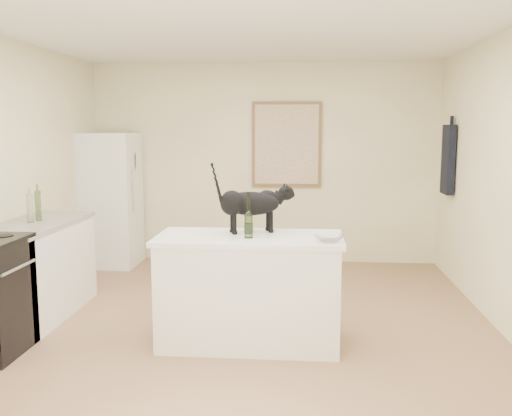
# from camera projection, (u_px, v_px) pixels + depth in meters

# --- Properties ---
(floor) EXTENTS (5.50, 5.50, 0.00)m
(floor) POSITION_uv_depth(u_px,v_px,m) (240.00, 333.00, 4.87)
(floor) COLOR #926C4E
(floor) RESTS_ON ground
(ceiling) EXTENTS (5.50, 5.50, 0.00)m
(ceiling) POSITION_uv_depth(u_px,v_px,m) (239.00, 22.00, 4.51)
(ceiling) COLOR white
(ceiling) RESTS_ON ground
(wall_back) EXTENTS (4.50, 0.00, 4.50)m
(wall_back) POSITION_uv_depth(u_px,v_px,m) (264.00, 163.00, 7.40)
(wall_back) COLOR #F8F0C0
(wall_back) RESTS_ON ground
(wall_front) EXTENTS (4.50, 0.00, 4.50)m
(wall_front) POSITION_uv_depth(u_px,v_px,m) (150.00, 260.00, 1.98)
(wall_front) COLOR #F8F0C0
(wall_front) RESTS_ON ground
(island_base) EXTENTS (1.44, 0.67, 0.86)m
(island_base) POSITION_uv_depth(u_px,v_px,m) (249.00, 292.00, 4.61)
(island_base) COLOR white
(island_base) RESTS_ON floor
(island_top) EXTENTS (1.50, 0.70, 0.04)m
(island_top) POSITION_uv_depth(u_px,v_px,m) (249.00, 238.00, 4.54)
(island_top) COLOR white
(island_top) RESTS_ON island_base
(left_cabinets) EXTENTS (0.60, 1.40, 0.86)m
(left_cabinets) POSITION_uv_depth(u_px,v_px,m) (37.00, 271.00, 5.27)
(left_cabinets) COLOR white
(left_cabinets) RESTS_ON floor
(left_countertop) EXTENTS (0.62, 1.44, 0.04)m
(left_countertop) POSITION_uv_depth(u_px,v_px,m) (34.00, 224.00, 5.21)
(left_countertop) COLOR gray
(left_countertop) RESTS_ON left_cabinets
(fridge) EXTENTS (0.68, 0.68, 1.70)m
(fridge) POSITION_uv_depth(u_px,v_px,m) (110.00, 200.00, 7.24)
(fridge) COLOR white
(fridge) RESTS_ON floor
(artwork_frame) EXTENTS (0.90, 0.03, 1.10)m
(artwork_frame) POSITION_uv_depth(u_px,v_px,m) (287.00, 144.00, 7.31)
(artwork_frame) COLOR brown
(artwork_frame) RESTS_ON wall_back
(artwork_canvas) EXTENTS (0.82, 0.00, 1.02)m
(artwork_canvas) POSITION_uv_depth(u_px,v_px,m) (287.00, 145.00, 7.29)
(artwork_canvas) COLOR beige
(artwork_canvas) RESTS_ON wall_back
(hanging_garment) EXTENTS (0.08, 0.34, 0.80)m
(hanging_garment) POSITION_uv_depth(u_px,v_px,m) (448.00, 160.00, 6.51)
(hanging_garment) COLOR black
(hanging_garment) RESTS_ON wall_right
(black_cat) EXTENTS (0.65, 0.39, 0.43)m
(black_cat) POSITION_uv_depth(u_px,v_px,m) (250.00, 207.00, 4.66)
(black_cat) COLOR black
(black_cat) RESTS_ON island_top
(wine_bottle) EXTENTS (0.08, 0.08, 0.32)m
(wine_bottle) POSITION_uv_depth(u_px,v_px,m) (249.00, 218.00, 4.43)
(wine_bottle) COLOR #385D25
(wine_bottle) RESTS_ON island_top
(glass_bowl) EXTENTS (0.22, 0.22, 0.05)m
(glass_bowl) POSITION_uv_depth(u_px,v_px,m) (329.00, 238.00, 4.29)
(glass_bowl) COLOR white
(glass_bowl) RESTS_ON island_top
(fridge_paper) EXTENTS (0.05, 0.15, 0.20)m
(fridge_paper) POSITION_uv_depth(u_px,v_px,m) (136.00, 161.00, 7.19)
(fridge_paper) COLOR white
(fridge_paper) RESTS_ON fridge
(counter_bottle_cluster) EXTENTS (0.09, 0.16, 0.28)m
(counter_bottle_cluster) POSITION_uv_depth(u_px,v_px,m) (34.00, 207.00, 5.21)
(counter_bottle_cluster) COLOR #ACB8A9
(counter_bottle_cluster) RESTS_ON left_countertop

